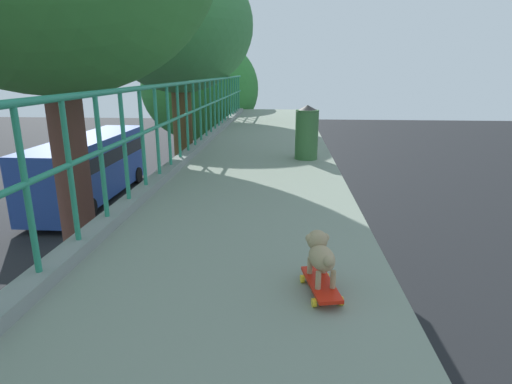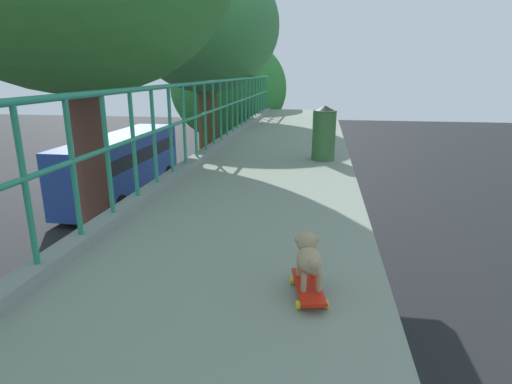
{
  "view_description": "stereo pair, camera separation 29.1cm",
  "coord_description": "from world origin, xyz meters",
  "px_view_note": "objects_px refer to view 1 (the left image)",
  "views": [
    {
      "loc": [
        1.42,
        0.35,
        6.56
      ],
      "look_at": [
        1.16,
        3.91,
        5.52
      ],
      "focal_mm": 29.45,
      "sensor_mm": 36.0,
      "label": 1
    },
    {
      "loc": [
        1.7,
        0.38,
        6.56
      ],
      "look_at": [
        1.16,
        3.91,
        5.52
      ],
      "focal_mm": 29.45,
      "sensor_mm": 36.0,
      "label": 2
    }
  ],
  "objects_px": {
    "toy_skateboard": "(321,285)",
    "litter_bin": "(307,132)",
    "city_bus": "(91,165)",
    "small_dog": "(321,253)"
  },
  "relations": [
    {
      "from": "small_dog",
      "to": "toy_skateboard",
      "type": "bearing_deg",
      "value": -84.01
    },
    {
      "from": "small_dog",
      "to": "litter_bin",
      "type": "relative_size",
      "value": 0.45
    },
    {
      "from": "city_bus",
      "to": "small_dog",
      "type": "distance_m",
      "value": 20.94
    },
    {
      "from": "city_bus",
      "to": "small_dog",
      "type": "height_order",
      "value": "small_dog"
    },
    {
      "from": "city_bus",
      "to": "small_dog",
      "type": "relative_size",
      "value": 25.31
    },
    {
      "from": "city_bus",
      "to": "toy_skateboard",
      "type": "xyz_separation_m",
      "value": [
        10.26,
        -17.97,
        3.33
      ]
    },
    {
      "from": "city_bus",
      "to": "toy_skateboard",
      "type": "height_order",
      "value": "toy_skateboard"
    },
    {
      "from": "city_bus",
      "to": "litter_bin",
      "type": "height_order",
      "value": "litter_bin"
    },
    {
      "from": "toy_skateboard",
      "to": "litter_bin",
      "type": "bearing_deg",
      "value": 88.75
    },
    {
      "from": "toy_skateboard",
      "to": "litter_bin",
      "type": "xyz_separation_m",
      "value": [
        0.1,
        4.46,
        0.39
      ]
    }
  ]
}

